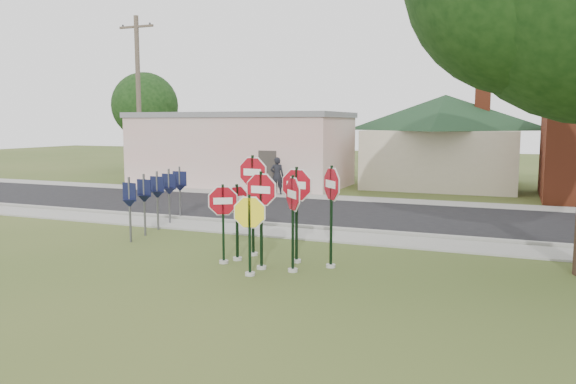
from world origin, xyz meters
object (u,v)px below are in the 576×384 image
at_px(utility_pole_near, 139,99).
at_px(pedestrian, 277,176).
at_px(stop_sign_center, 261,206).
at_px(stop_sign_left, 223,214).
at_px(stop_sign_yellow, 250,226).

relative_size(utility_pole_near, pedestrian, 5.09).
bearing_deg(stop_sign_center, pedestrian, 111.44).
relative_size(stop_sign_center, pedestrian, 1.37).
height_order(utility_pole_near, pedestrian, utility_pole_near).
height_order(stop_sign_center, stop_sign_left, stop_sign_center).
bearing_deg(stop_sign_left, stop_sign_yellow, -35.18).
distance_m(stop_sign_center, stop_sign_left, 1.19).
bearing_deg(stop_sign_yellow, stop_sign_left, 144.82).
distance_m(stop_sign_yellow, stop_sign_left, 1.40).
xyz_separation_m(stop_sign_yellow, utility_pole_near, (-14.01, 14.74, 3.76)).
bearing_deg(stop_sign_center, stop_sign_left, 172.40).
bearing_deg(stop_sign_left, pedestrian, 107.21).
distance_m(stop_sign_center, pedestrian, 14.25).
relative_size(stop_sign_left, utility_pole_near, 0.23).
relative_size(stop_sign_left, pedestrian, 1.16).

